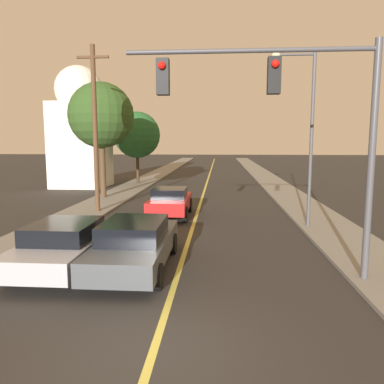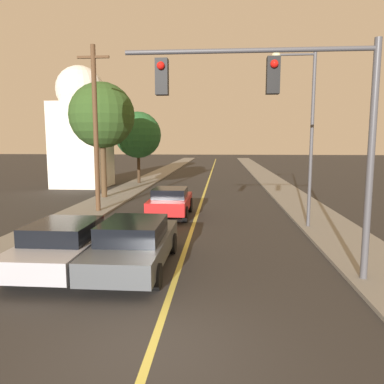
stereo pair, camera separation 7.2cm
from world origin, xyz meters
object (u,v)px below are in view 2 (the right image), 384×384
Objects in this scene: streetlamp_right at (302,116)px; utility_pole_left at (96,127)px; traffic_signal_mast at (288,108)px; tree_left_far at (102,116)px; car_outer_lane_front at (66,243)px; car_near_lane_second at (170,201)px; tree_left_near at (138,135)px; car_near_lane_front at (135,243)px; domed_building_left at (81,128)px.

streetlamp_right is 0.87× the size of utility_pole_left.
tree_left_far is at bearing 123.95° from traffic_signal_mast.
traffic_signal_mast is (6.13, -0.49, 3.77)m from car_outer_lane_front.
streetlamp_right reaches higher than car_near_lane_second.
tree_left_far is (-0.42, -8.33, 1.06)m from tree_left_near.
traffic_signal_mast is at bearing -8.28° from car_near_lane_front.
domed_building_left reaches higher than tree_left_far.
traffic_signal_mast is 0.65× the size of domed_building_left.
traffic_signal_mast is 23.65m from tree_left_near.
traffic_signal_mast is 0.87× the size of tree_left_far.
domed_building_left is (-12.94, 20.01, 0.26)m from traffic_signal_mast.
car_near_lane_second is at bearing -10.12° from utility_pole_left.
tree_left_near is (-4.63, 13.73, 3.46)m from car_near_lane_second.
car_near_lane_front is 7.63m from car_near_lane_second.
car_near_lane_second is at bearing -53.19° from domed_building_left.
car_near_lane_second is 14.90m from tree_left_near.
car_outer_lane_front is 7.22m from traffic_signal_mast.
domed_building_left is at bearing 114.42° from car_near_lane_front.
utility_pole_left is (-3.87, 0.69, 3.66)m from car_near_lane_second.
streetlamp_right reaches higher than traffic_signal_mast.
car_outer_lane_front is at bearing -104.49° from car_near_lane_second.
utility_pole_left reaches higher than car_near_lane_second.
car_near_lane_second is 8.66m from tree_left_far.
tree_left_far is (-5.05, 13.03, 4.53)m from car_near_lane_front.
tree_left_far is 0.75× the size of domed_building_left.
traffic_signal_mast is at bearing -68.26° from tree_left_near.
tree_left_far is at bearing 103.05° from car_outer_lane_front.
car_near_lane_front is at bearing -77.78° from tree_left_near.
tree_left_near is 4.65m from domed_building_left.
domed_building_left reaches higher than utility_pole_left.
car_near_lane_second is 0.88× the size of car_outer_lane_front.
car_near_lane_second is 7.29m from streetlamp_right.
streetlamp_right is (5.76, 5.55, 3.95)m from car_near_lane_front.
utility_pole_left is at bearing 102.52° from car_outer_lane_front.
car_outer_lane_front is 14.23m from tree_left_far.
car_near_lane_second is at bearing -71.38° from tree_left_near.
streetlamp_right reaches higher than car_near_lane_front.
traffic_signal_mast reaches higher than car_near_lane_second.
tree_left_far is at bearing 133.06° from car_near_lane_second.
traffic_signal_mast is 6.36m from streetlamp_right.
streetlamp_right is at bearing 75.16° from traffic_signal_mast.
domed_building_left reaches higher than car_near_lane_second.
streetlamp_right is at bearing 36.08° from car_outer_lane_front.
streetlamp_right is at bearing -56.70° from tree_left_near.
car_near_lane_front is at bearing -68.83° from tree_left_far.
traffic_signal_mast is (4.13, -0.60, 3.76)m from car_near_lane_front.
domed_building_left reaches higher than car_near_lane_front.
domed_building_left reaches higher than car_outer_lane_front.
car_near_lane_front is 22.13m from tree_left_near.
car_near_lane_front is 14.69m from tree_left_far.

